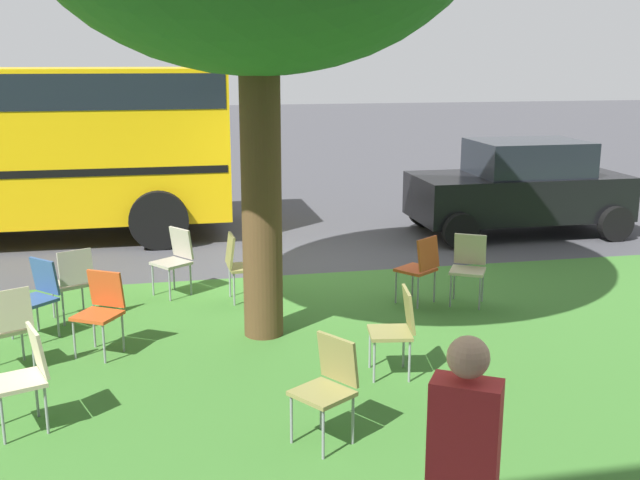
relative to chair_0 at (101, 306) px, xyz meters
name	(u,v)px	position (x,y,z in m)	size (l,w,h in m)	color
ground	(324,269)	(-2.96, -2.69, -0.52)	(80.00, 80.00, 0.00)	#424247
grass_verge	(386,349)	(-2.96, 0.51, -0.52)	(48.00, 6.00, 0.01)	#3D752D
chair_0	(101,306)	(0.00, 0.00, 0.00)	(0.57, 0.57, 0.88)	#C64C1E
chair_1	(329,382)	(-1.93, 2.32, 0.00)	(0.58, 0.57, 0.88)	olive
chair_2	(468,264)	(-4.42, -0.80, 0.00)	(0.56, 0.57, 0.88)	beige
chair_3	(239,262)	(-1.59, -1.48, 0.00)	(0.45, 0.44, 0.88)	olive
chair_4	(38,292)	(0.72, -0.65, 0.00)	(0.59, 0.59, 0.88)	#335184
chair_5	(175,256)	(-0.80, -1.92, 0.00)	(0.58, 0.58, 0.88)	#ADA393
chair_6	(8,323)	(0.85, 0.35, 0.00)	(0.55, 0.56, 0.88)	beige
chair_7	(397,325)	(-2.87, 1.18, 0.00)	(0.48, 0.48, 0.88)	olive
chair_8	(421,265)	(-3.81, -0.88, 0.00)	(0.58, 0.58, 0.88)	#C64C1E
chair_9	(73,279)	(0.40, -1.12, 0.00)	(0.55, 0.56, 0.88)	#ADA393
chair_10	(26,371)	(0.49, 1.61, 0.00)	(0.54, 0.53, 0.88)	beige
parked_car	(520,187)	(-6.83, -4.30, 0.32)	(3.70, 1.92, 1.65)	black
pedestrian_1	(463,474)	(-2.18, 4.48, 0.41)	(0.41, 0.36, 1.69)	#3F3851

